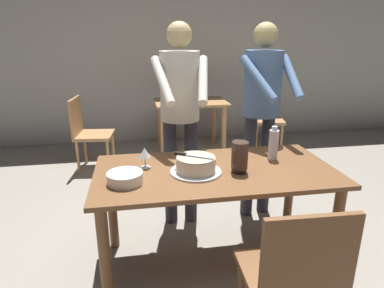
% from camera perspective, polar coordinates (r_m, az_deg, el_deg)
% --- Properties ---
extents(ground_plane, '(14.00, 14.00, 0.00)m').
position_cam_1_polar(ground_plane, '(2.62, 3.69, -19.68)').
color(ground_plane, gray).
extents(back_wall, '(10.00, 0.12, 2.70)m').
position_cam_1_polar(back_wall, '(5.27, -4.39, 15.30)').
color(back_wall, '#BCB7AD').
rests_on(back_wall, ground_plane).
extents(main_dining_table, '(1.62, 0.82, 0.75)m').
position_cam_1_polar(main_dining_table, '(2.29, 4.01, -6.99)').
color(main_dining_table, brown).
rests_on(main_dining_table, ground_plane).
extents(cake_on_platter, '(0.34, 0.34, 0.11)m').
position_cam_1_polar(cake_on_platter, '(2.17, 0.67, -3.70)').
color(cake_on_platter, silver).
rests_on(cake_on_platter, main_dining_table).
extents(cake_knife, '(0.24, 0.16, 0.02)m').
position_cam_1_polar(cake_knife, '(2.17, -1.09, -1.85)').
color(cake_knife, silver).
rests_on(cake_knife, cake_on_platter).
extents(plate_stack, '(0.22, 0.22, 0.07)m').
position_cam_1_polar(plate_stack, '(2.06, -11.51, -5.76)').
color(plate_stack, white).
rests_on(plate_stack, main_dining_table).
extents(wine_glass_near, '(0.08, 0.08, 0.14)m').
position_cam_1_polar(wine_glass_near, '(2.25, -8.20, -1.63)').
color(wine_glass_near, silver).
rests_on(wine_glass_near, main_dining_table).
extents(water_bottle, '(0.07, 0.07, 0.25)m').
position_cam_1_polar(water_bottle, '(2.45, 13.92, -0.06)').
color(water_bottle, silver).
rests_on(water_bottle, main_dining_table).
extents(hurricane_lamp, '(0.11, 0.11, 0.21)m').
position_cam_1_polar(hurricane_lamp, '(2.17, 8.26, -2.23)').
color(hurricane_lamp, black).
rests_on(hurricane_lamp, main_dining_table).
extents(person_cutting_cake, '(0.47, 0.55, 1.72)m').
position_cam_1_polar(person_cutting_cake, '(2.71, -2.07, 6.80)').
color(person_cutting_cake, '#2D2D38').
rests_on(person_cutting_cake, ground_plane).
extents(person_standing_beside, '(0.46, 0.57, 1.72)m').
position_cam_1_polar(person_standing_beside, '(2.91, 12.01, 7.24)').
color(person_standing_beside, '#2D2D38').
rests_on(person_standing_beside, ground_plane).
extents(chair_near_side, '(0.46, 0.46, 0.90)m').
position_cam_1_polar(chair_near_side, '(1.80, 17.05, -20.99)').
color(chair_near_side, brown).
rests_on(chair_near_side, ground_plane).
extents(background_table, '(1.00, 0.70, 0.74)m').
position_cam_1_polar(background_table, '(4.72, -0.27, 5.54)').
color(background_table, tan).
rests_on(background_table, ground_plane).
extents(background_chair_0, '(0.48, 0.48, 0.90)m').
position_cam_1_polar(background_chair_0, '(4.30, -17.59, 2.24)').
color(background_chair_0, tan).
rests_on(background_chair_0, ground_plane).
extents(background_chair_1, '(0.53, 0.53, 0.90)m').
position_cam_1_polar(background_chair_1, '(4.96, 12.18, 4.74)').
color(background_chair_1, tan).
rests_on(background_chair_1, ground_plane).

